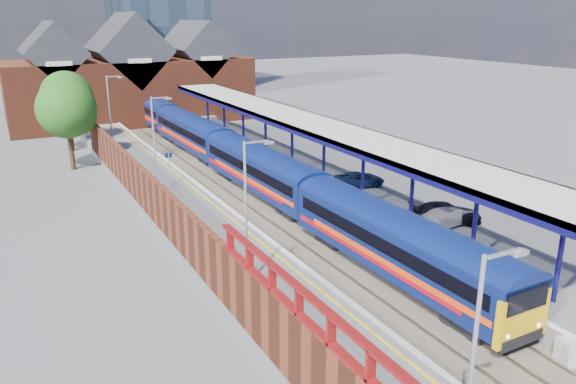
% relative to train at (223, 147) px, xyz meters
% --- Properties ---
extents(ground, '(240.00, 240.00, 0.00)m').
position_rel_train_xyz_m(ground, '(-1.49, 0.48, -2.12)').
color(ground, '#5B5B5E').
rests_on(ground, ground).
extents(ballast_bed, '(6.00, 76.00, 0.06)m').
position_rel_train_xyz_m(ballast_bed, '(-1.49, -9.52, -2.09)').
color(ballast_bed, '#473D33').
rests_on(ballast_bed, ground).
extents(rails, '(4.51, 76.00, 0.14)m').
position_rel_train_xyz_m(rails, '(-1.49, -9.52, -2.00)').
color(rails, slate).
rests_on(rails, ground).
extents(left_platform, '(5.00, 76.00, 1.00)m').
position_rel_train_xyz_m(left_platform, '(-6.99, -9.52, -1.62)').
color(left_platform, '#565659').
rests_on(left_platform, ground).
extents(right_platform, '(6.00, 76.00, 1.00)m').
position_rel_train_xyz_m(right_platform, '(4.51, -9.52, -1.62)').
color(right_platform, '#565659').
rests_on(right_platform, ground).
extents(coping_left, '(0.30, 76.00, 0.05)m').
position_rel_train_xyz_m(coping_left, '(-4.64, -9.52, -1.10)').
color(coping_left, silver).
rests_on(coping_left, left_platform).
extents(coping_right, '(0.30, 76.00, 0.05)m').
position_rel_train_xyz_m(coping_right, '(1.66, -9.52, -1.10)').
color(coping_right, silver).
rests_on(coping_right, right_platform).
extents(yellow_line, '(0.14, 76.00, 0.01)m').
position_rel_train_xyz_m(yellow_line, '(-5.24, -9.52, -1.12)').
color(yellow_line, yellow).
rests_on(yellow_line, left_platform).
extents(train, '(3.07, 65.94, 3.45)m').
position_rel_train_xyz_m(train, '(0.00, 0.00, 0.00)').
color(train, navy).
rests_on(train, ground).
extents(canopy, '(4.50, 52.00, 4.48)m').
position_rel_train_xyz_m(canopy, '(3.99, -7.57, 3.13)').
color(canopy, '#100E53').
rests_on(canopy, right_platform).
extents(lamp_post_a, '(1.48, 0.18, 7.00)m').
position_rel_train_xyz_m(lamp_post_a, '(-7.86, -37.52, 2.87)').
color(lamp_post_a, '#A5A8AA').
rests_on(lamp_post_a, left_platform).
extents(lamp_post_b, '(1.48, 0.18, 7.00)m').
position_rel_train_xyz_m(lamp_post_b, '(-7.86, -23.52, 2.87)').
color(lamp_post_b, '#A5A8AA').
rests_on(lamp_post_b, left_platform).
extents(lamp_post_c, '(1.48, 0.18, 7.00)m').
position_rel_train_xyz_m(lamp_post_c, '(-7.86, -7.52, 2.87)').
color(lamp_post_c, '#A5A8AA').
rests_on(lamp_post_c, left_platform).
extents(lamp_post_d, '(1.48, 0.18, 7.00)m').
position_rel_train_xyz_m(lamp_post_d, '(-7.86, 8.48, 2.87)').
color(lamp_post_d, '#A5A8AA').
rests_on(lamp_post_d, left_platform).
extents(platform_sign, '(0.55, 0.08, 2.50)m').
position_rel_train_xyz_m(platform_sign, '(-6.49, -5.52, 0.57)').
color(platform_sign, '#A5A8AA').
rests_on(platform_sign, left_platform).
extents(brick_wall, '(0.35, 50.00, 3.86)m').
position_rel_train_xyz_m(brick_wall, '(-9.59, -15.98, 0.33)').
color(brick_wall, maroon).
rests_on(brick_wall, left_platform).
extents(station_building, '(30.00, 12.12, 13.78)m').
position_rel_train_xyz_m(station_building, '(-1.49, 28.48, 3.33)').
color(station_building, maroon).
rests_on(station_building, ground).
extents(tree_near, '(5.20, 5.20, 8.10)m').
position_rel_train_xyz_m(tree_near, '(-11.84, 6.39, 3.23)').
color(tree_near, '#382314').
rests_on(tree_near, ground).
extents(tree_far, '(5.20, 5.20, 8.10)m').
position_rel_train_xyz_m(tree_far, '(-10.84, 14.39, 3.23)').
color(tree_far, '#382314').
rests_on(tree_far, ground).
extents(parked_car_silver, '(3.89, 1.81, 1.23)m').
position_rel_train_xyz_m(parked_car_silver, '(6.17, -22.04, -0.50)').
color(parked_car_silver, '#B1AFB5').
rests_on(parked_car_silver, right_platform).
extents(parked_car_dark, '(4.79, 3.42, 1.29)m').
position_rel_train_xyz_m(parked_car_dark, '(6.24, -21.58, -0.48)').
color(parked_car_dark, black).
rests_on(parked_car_dark, right_platform).
extents(parked_car_blue, '(4.23, 2.46, 1.11)m').
position_rel_train_xyz_m(parked_car_blue, '(5.92, -12.61, -0.57)').
color(parked_car_blue, navy).
rests_on(parked_car_blue, right_platform).
extents(relay_cabinet, '(0.94, 1.07, 1.00)m').
position_rel_train_xyz_m(relay_cabinet, '(1.31, -34.04, -1.62)').
color(relay_cabinet, '#B1B4B7').
rests_on(relay_cabinet, ground).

